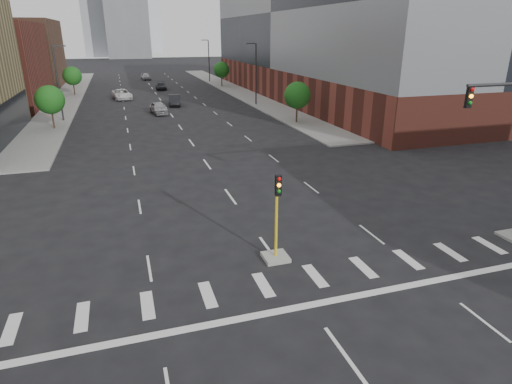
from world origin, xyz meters
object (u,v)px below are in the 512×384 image
car_mid_right (175,100)px  car_deep_right (161,86)px  car_far_left (122,94)px  car_distant (146,76)px  median_traffic_signal (276,242)px  car_near_left (159,108)px

car_mid_right → car_deep_right: bearing=96.8°
car_far_left → car_deep_right: size_ratio=1.24×
car_far_left → car_distant: 32.04m
median_traffic_signal → car_distant: size_ratio=0.93×
car_far_left → median_traffic_signal: bearing=-92.4°
median_traffic_signal → car_near_left: 42.81m
median_traffic_signal → car_distant: bearing=90.0°
median_traffic_signal → car_mid_right: median_traffic_signal is taller
car_deep_right → median_traffic_signal: bearing=-88.5°
car_far_left → car_deep_right: bearing=47.6°
car_near_left → car_distant: car_near_left is taller
median_traffic_signal → car_far_left: (-6.05, 58.77, -0.15)m
car_far_left → car_distant: size_ratio=1.25×
car_far_left → car_near_left: bearing=-82.4°
car_deep_right → car_distant: (-1.51, 20.37, 0.12)m
median_traffic_signal → car_far_left: median_traffic_signal is taller
median_traffic_signal → car_mid_right: size_ratio=0.90×
car_deep_right → car_distant: 20.42m
car_mid_right → car_deep_right: (0.00, 20.46, -0.12)m
car_near_left → car_distant: size_ratio=1.01×
median_traffic_signal → car_distant: median_traffic_signal is taller
median_traffic_signal → car_near_left: median_traffic_signal is taller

